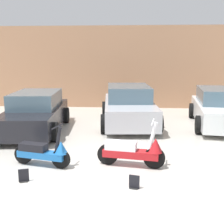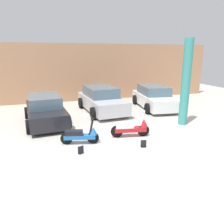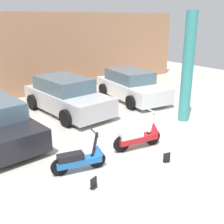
# 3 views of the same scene
# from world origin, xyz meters

# --- Properties ---
(ground_plane) EXTENTS (28.00, 28.00, 0.00)m
(ground_plane) POSITION_xyz_m (0.00, 0.00, 0.00)
(ground_plane) COLOR beige
(wall_back) EXTENTS (19.60, 0.12, 3.81)m
(wall_back) POSITION_xyz_m (0.00, 8.53, 1.91)
(wall_back) COLOR tan
(wall_back) RESTS_ON ground_plane
(scooter_front_left) EXTENTS (1.36, 0.60, 0.97)m
(scooter_front_left) POSITION_xyz_m (-1.19, 1.04, 0.34)
(scooter_front_left) COLOR black
(scooter_front_left) RESTS_ON ground_plane
(scooter_front_right) EXTENTS (1.52, 0.59, 1.07)m
(scooter_front_right) POSITION_xyz_m (0.82, 1.16, 0.38)
(scooter_front_right) COLOR black
(scooter_front_right) RESTS_ON ground_plane
(car_rear_left) EXTENTS (2.07, 3.89, 1.28)m
(car_rear_left) POSITION_xyz_m (-2.37, 4.04, 0.61)
(car_rear_left) COLOR black
(car_rear_left) RESTS_ON ground_plane
(car_rear_center) EXTENTS (2.21, 4.18, 1.38)m
(car_rear_center) POSITION_xyz_m (0.67, 5.28, 0.66)
(car_rear_center) COLOR #B7B7BC
(car_rear_center) RESTS_ON ground_plane
(car_rear_right) EXTENTS (2.22, 4.03, 1.31)m
(car_rear_right) POSITION_xyz_m (3.90, 5.16, 0.63)
(car_rear_right) COLOR white
(car_rear_right) RESTS_ON ground_plane
(placard_near_left_scooter) EXTENTS (0.20, 0.17, 0.26)m
(placard_near_left_scooter) POSITION_xyz_m (-1.35, 0.24, 0.11)
(placard_near_left_scooter) COLOR black
(placard_near_left_scooter) RESTS_ON ground_plane
(placard_near_right_scooter) EXTENTS (0.20, 0.16, 0.26)m
(placard_near_right_scooter) POSITION_xyz_m (0.82, 0.09, 0.11)
(placard_near_right_scooter) COLOR black
(placard_near_right_scooter) RESTS_ON ground_plane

